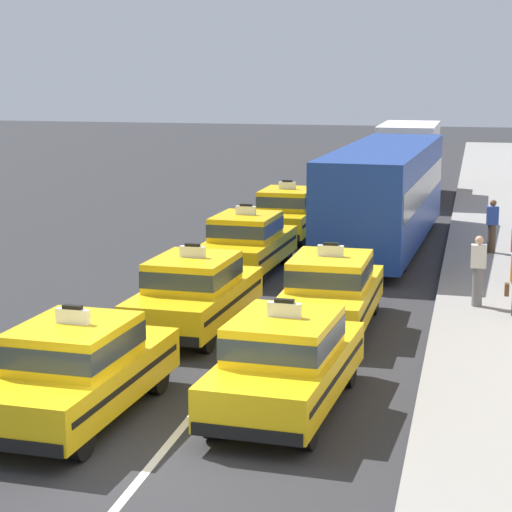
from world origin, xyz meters
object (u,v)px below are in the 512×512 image
taxi_left_second (195,292)px  taxi_right_nearest (286,361)px  taxi_right_second (331,291)px  box_truck_right_fourth (410,158)px  taxi_left_fourth (288,212)px  pedestrian_far_corner (492,226)px  taxi_left_third (247,242)px  bus_right_third (385,191)px  pedestrian_trailing (478,271)px  taxi_left_nearest (78,368)px

taxi_left_second → taxi_right_nearest: 5.33m
taxi_right_nearest → taxi_right_second: size_ratio=1.02×
taxi_right_second → box_truck_right_fourth: (0.19, 21.47, 0.90)m
taxi_left_fourth → taxi_right_nearest: (3.12, -16.27, 0.00)m
box_truck_right_fourth → taxi_left_second: bearing=-97.8°
taxi_left_second → pedestrian_far_corner: (6.38, 9.88, 0.08)m
taxi_left_third → box_truck_right_fourth: 16.53m
bus_right_third → taxi_right_nearest: bearing=-90.7°
bus_right_third → pedestrian_trailing: bearing=-69.0°
bus_right_third → taxi_left_nearest: bearing=-101.8°
taxi_left_second → pedestrian_trailing: bearing=27.0°
taxi_left_nearest → bus_right_third: bus_right_third is taller
box_truck_right_fourth → pedestrian_far_corner: (3.33, -12.36, -0.82)m
taxi_right_nearest → bus_right_third: size_ratio=0.41×
box_truck_right_fourth → taxi_right_nearest: bearing=-90.3°
pedestrian_far_corner → bus_right_third: bearing=167.2°
pedestrian_trailing → taxi_right_second: bearing=-144.0°
taxi_left_third → taxi_left_nearest: bearing=-90.3°
taxi_left_third → taxi_right_nearest: 11.02m
taxi_left_third → pedestrian_far_corner: size_ratio=2.89×
taxi_right_second → pedestrian_trailing: (3.13, 2.27, 0.12)m
taxi_left_second → bus_right_third: size_ratio=0.41×
taxi_left_third → pedestrian_far_corner: 7.67m
bus_right_third → pedestrian_far_corner: (3.30, -0.75, -0.86)m
bus_right_third → taxi_left_fourth: bearing=160.8°
taxi_left_nearest → taxi_left_second: size_ratio=1.00×
taxi_right_second → box_truck_right_fourth: bearing=89.5°
taxi_left_nearest → taxi_left_third: same height
taxi_right_nearest → pedestrian_trailing: size_ratio=2.79×
taxi_right_second → pedestrian_far_corner: (3.52, 9.11, 0.08)m
pedestrian_trailing → box_truck_right_fourth: bearing=98.7°
taxi_right_second → taxi_left_fourth: bearing=105.7°
taxi_left_third → taxi_right_nearest: size_ratio=0.99×
taxi_left_fourth → pedestrian_trailing: bearing=-54.6°
bus_right_third → box_truck_right_fourth: size_ratio=1.62×
taxi_left_third → taxi_left_fourth: 5.71m
taxi_left_third → box_truck_right_fourth: box_truck_right_fourth is taller
taxi_left_second → bus_right_third: (3.08, 10.63, 0.94)m
box_truck_right_fourth → taxi_left_nearest: bearing=-96.9°
taxi_right_second → pedestrian_trailing: bearing=36.0°
taxi_left_nearest → pedestrian_trailing: (6.32, 8.68, 0.12)m
taxi_left_nearest → pedestrian_far_corner: size_ratio=2.90×
taxi_left_third → taxi_right_nearest: bearing=-73.3°
taxi_left_nearest → taxi_left_third: bearing=89.7°
taxi_right_nearest → pedestrian_far_corner: (3.49, 14.36, 0.08)m
pedestrian_far_corner → taxi_left_third: bearing=-150.2°
taxi_left_nearest → taxi_right_nearest: size_ratio=1.00×
pedestrian_far_corner → taxi_left_second: bearing=-122.8°
taxi_left_fourth → bus_right_third: bus_right_third is taller
taxi_left_third → box_truck_right_fourth: size_ratio=0.66×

